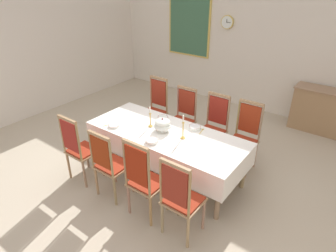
# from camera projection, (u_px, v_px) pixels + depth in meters

# --- Properties ---
(ground) EXTENTS (7.55, 6.59, 0.04)m
(ground) POSITION_uv_depth(u_px,v_px,m) (168.00, 172.00, 4.85)
(ground) COLOR #B8AA93
(back_wall) EXTENTS (7.55, 0.08, 3.45)m
(back_wall) POSITION_uv_depth(u_px,v_px,m) (258.00, 35.00, 6.40)
(back_wall) COLOR silver
(back_wall) RESTS_ON ground
(left_wall) EXTENTS (0.08, 6.59, 3.45)m
(left_wall) POSITION_uv_depth(u_px,v_px,m) (21.00, 38.00, 6.05)
(left_wall) COLOR silver
(left_wall) RESTS_ON ground
(dining_table) EXTENTS (2.49, 1.01, 0.76)m
(dining_table) POSITION_uv_depth(u_px,v_px,m) (166.00, 136.00, 4.49)
(dining_table) COLOR #9D7451
(dining_table) RESTS_ON ground
(tablecloth) EXTENTS (2.51, 1.03, 0.37)m
(tablecloth) POSITION_uv_depth(u_px,v_px,m) (166.00, 138.00, 4.50)
(tablecloth) COLOR white
(tablecloth) RESTS_ON dining_table
(chair_south_a) EXTENTS (0.44, 0.42, 1.13)m
(chair_south_a) POSITION_uv_depth(u_px,v_px,m) (79.00, 148.00, 4.40)
(chair_south_a) COLOR #926F59
(chair_south_a) RESTS_ON ground
(chair_north_a) EXTENTS (0.44, 0.42, 1.18)m
(chair_north_a) POSITION_uv_depth(u_px,v_px,m) (155.00, 107.00, 5.68)
(chair_north_a) COLOR #997A4D
(chair_north_a) RESTS_ON ground
(chair_south_b) EXTENTS (0.44, 0.42, 1.09)m
(chair_south_b) POSITION_uv_depth(u_px,v_px,m) (109.00, 163.00, 4.06)
(chair_south_b) COLOR #9F7358
(chair_south_b) RESTS_ON ground
(chair_north_b) EXTENTS (0.44, 0.42, 1.12)m
(chair_north_b) POSITION_uv_depth(u_px,v_px,m) (183.00, 117.00, 5.35)
(chair_north_b) COLOR #A37F52
(chair_north_b) RESTS_ON ground
(chair_south_c) EXTENTS (0.44, 0.42, 1.19)m
(chair_south_c) POSITION_uv_depth(u_px,v_px,m) (144.00, 179.00, 3.70)
(chair_south_c) COLOR #927359
(chair_south_c) RESTS_ON ground
(chair_north_c) EXTENTS (0.44, 0.42, 1.14)m
(chair_north_c) POSITION_uv_depth(u_px,v_px,m) (213.00, 126.00, 5.00)
(chair_north_c) COLOR #956F4A
(chair_north_c) RESTS_ON ground
(chair_south_d) EXTENTS (0.44, 0.42, 1.14)m
(chair_south_d) POSITION_uv_depth(u_px,v_px,m) (181.00, 198.00, 3.41)
(chair_south_d) COLOR #927C5B
(chair_south_d) RESTS_ON ground
(chair_north_d) EXTENTS (0.44, 0.42, 1.15)m
(chair_north_d) POSITION_uv_depth(u_px,v_px,m) (244.00, 136.00, 4.70)
(chair_north_d) COLOR #9D7252
(chair_north_d) RESTS_ON ground
(soup_tureen) EXTENTS (0.27, 0.27, 0.22)m
(soup_tureen) POSITION_uv_depth(u_px,v_px,m) (162.00, 125.00, 4.44)
(soup_tureen) COLOR white
(soup_tureen) RESTS_ON tablecloth
(candlestick_west) EXTENTS (0.07, 0.07, 0.34)m
(candlestick_west) POSITION_uv_depth(u_px,v_px,m) (150.00, 119.00, 4.55)
(candlestick_west) COLOR gold
(candlestick_west) RESTS_ON tablecloth
(candlestick_east) EXTENTS (0.07, 0.07, 0.37)m
(candlestick_east) POSITION_uv_depth(u_px,v_px,m) (183.00, 129.00, 4.22)
(candlestick_east) COLOR gold
(candlestick_east) RESTS_ON tablecloth
(bowl_near_left) EXTENTS (0.18, 0.18, 0.04)m
(bowl_near_left) POSITION_uv_depth(u_px,v_px,m) (114.00, 126.00, 4.60)
(bowl_near_left) COLOR white
(bowl_near_left) RESTS_ON tablecloth
(bowl_near_right) EXTENTS (0.19, 0.19, 0.05)m
(bowl_near_right) POSITION_uv_depth(u_px,v_px,m) (195.00, 127.00, 4.54)
(bowl_near_right) COLOR white
(bowl_near_right) RESTS_ON tablecloth
(bowl_far_left) EXTENTS (0.19, 0.19, 0.05)m
(bowl_far_left) POSITION_uv_depth(u_px,v_px,m) (152.00, 141.00, 4.16)
(bowl_far_left) COLOR white
(bowl_far_left) RESTS_ON tablecloth
(bowl_far_right) EXTENTS (0.18, 0.18, 0.04)m
(bowl_far_right) POSITION_uv_depth(u_px,v_px,m) (163.00, 117.00, 4.86)
(bowl_far_right) COLOR white
(bowl_far_right) RESTS_ON tablecloth
(spoon_primary) EXTENTS (0.06, 0.17, 0.01)m
(spoon_primary) POSITION_uv_depth(u_px,v_px,m) (110.00, 124.00, 4.68)
(spoon_primary) COLOR gold
(spoon_primary) RESTS_ON tablecloth
(spoon_secondary) EXTENTS (0.05, 0.18, 0.01)m
(spoon_secondary) POSITION_uv_depth(u_px,v_px,m) (202.00, 130.00, 4.50)
(spoon_secondary) COLOR gold
(spoon_secondary) RESTS_ON tablecloth
(sideboard) EXTENTS (1.44, 0.48, 0.90)m
(sideboard) POSITION_uv_depth(u_px,v_px,m) (329.00, 112.00, 5.82)
(sideboard) COLOR #997651
(sideboard) RESTS_ON ground
(mounted_clock) EXTENTS (0.30, 0.06, 0.30)m
(mounted_clock) POSITION_uv_depth(u_px,v_px,m) (227.00, 22.00, 6.64)
(mounted_clock) COLOR #D1B251
(framed_painting) EXTENTS (1.20, 0.05, 1.43)m
(framed_painting) POSITION_uv_depth(u_px,v_px,m) (189.00, 27.00, 7.29)
(framed_painting) COLOR #D1B251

